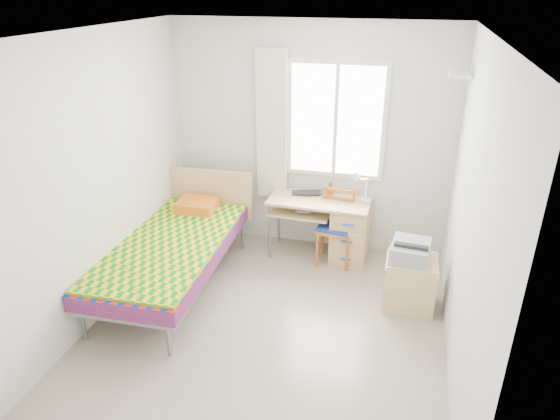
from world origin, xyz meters
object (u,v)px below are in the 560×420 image
(bed, at_px, (175,246))
(printer, at_px, (410,250))
(desk, at_px, (344,228))
(chair, at_px, (337,222))
(cabinet, at_px, (410,282))

(bed, distance_m, printer, 2.36)
(desk, bearing_deg, chair, -141.69)
(desk, height_order, chair, chair)
(chair, relative_size, cabinet, 1.67)
(printer, bearing_deg, desk, 139.91)
(chair, bearing_deg, desk, 46.03)
(printer, bearing_deg, bed, -168.65)
(bed, height_order, chair, bed)
(chair, distance_m, printer, 1.07)
(bed, distance_m, desk, 1.89)
(cabinet, bearing_deg, desk, 133.93)
(cabinet, bearing_deg, printer, 155.81)
(desk, distance_m, chair, 0.14)
(bed, bearing_deg, cabinet, 3.42)
(desk, height_order, printer, desk)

